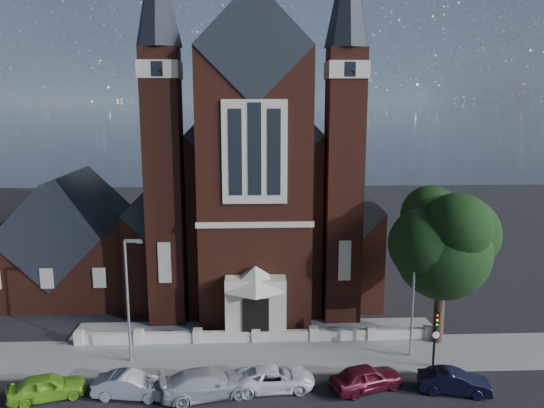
# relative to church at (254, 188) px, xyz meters

# --- Properties ---
(ground) EXTENTS (120.00, 120.00, 0.00)m
(ground) POSITION_rel_church_xyz_m (0.00, -7.94, -8.19)
(ground) COLOR black
(ground) RESTS_ON ground
(pavement_strip) EXTENTS (60.00, 5.00, 0.12)m
(pavement_strip) POSITION_rel_church_xyz_m (0.00, -18.44, -8.19)
(pavement_strip) COLOR slate
(pavement_strip) RESTS_ON ground
(forecourt_paving) EXTENTS (26.00, 3.00, 0.14)m
(forecourt_paving) POSITION_rel_church_xyz_m (0.00, -14.44, -8.19)
(forecourt_paving) COLOR slate
(forecourt_paving) RESTS_ON ground
(forecourt_wall) EXTENTS (24.00, 0.40, 0.90)m
(forecourt_wall) POSITION_rel_church_xyz_m (0.00, -16.44, -8.19)
(forecourt_wall) COLOR #B0A18C
(forecourt_wall) RESTS_ON ground
(church) EXTENTS (20.01, 34.90, 29.20)m
(church) POSITION_rel_church_xyz_m (0.00, 0.00, 0.00)
(church) COLOR #4C2014
(church) RESTS_ON ground
(parish_hall) EXTENTS (12.00, 12.20, 10.24)m
(parish_hall) POSITION_rel_church_xyz_m (-16.00, -4.94, -4.17)
(parish_hall) COLOR #4C2014
(parish_hall) RESTS_ON ground
(street_tree) EXTENTS (6.40, 6.60, 10.70)m
(street_tree) POSITION_rel_church_xyz_m (12.60, -17.23, -1.23)
(street_tree) COLOR black
(street_tree) RESTS_ON ground
(street_lamp_left) EXTENTS (1.16, 0.22, 8.09)m
(street_lamp_left) POSITION_rel_church_xyz_m (-7.91, -18.94, -3.59)
(street_lamp_left) COLOR gray
(street_lamp_left) RESTS_ON ground
(street_lamp_right) EXTENTS (1.16, 0.22, 8.09)m
(street_lamp_right) POSITION_rel_church_xyz_m (10.09, -18.94, -3.59)
(street_lamp_right) COLOR gray
(street_lamp_right) RESTS_ON ground
(traffic_signal) EXTENTS (0.28, 0.42, 4.00)m
(traffic_signal) POSITION_rel_church_xyz_m (11.00, -20.52, -5.60)
(traffic_signal) COLOR black
(traffic_signal) RESTS_ON ground
(car_lime_van) EXTENTS (4.46, 2.87, 1.41)m
(car_lime_van) POSITION_rel_church_xyz_m (-11.73, -22.97, -7.48)
(car_lime_van) COLOR #72B023
(car_lime_van) RESTS_ON ground
(car_silver_a) EXTENTS (4.30, 1.89, 1.37)m
(car_silver_a) POSITION_rel_church_xyz_m (-7.09, -22.97, -7.50)
(car_silver_a) COLOR #98999F
(car_silver_a) RESTS_ON ground
(car_silver_b) EXTENTS (5.64, 3.31, 1.54)m
(car_silver_b) POSITION_rel_church_xyz_m (-2.82, -23.07, -7.42)
(car_silver_b) COLOR #A4A6AC
(car_silver_b) RESTS_ON ground
(car_white_suv) EXTENTS (4.86, 2.53, 1.31)m
(car_white_suv) POSITION_rel_church_xyz_m (1.01, -22.44, -7.53)
(car_white_suv) COLOR white
(car_white_suv) RESTS_ON ground
(car_dark_red) EXTENTS (4.65, 3.06, 1.47)m
(car_dark_red) POSITION_rel_church_xyz_m (6.30, -22.73, -7.45)
(car_dark_red) COLOR #4D0D19
(car_dark_red) RESTS_ON ground
(car_navy) EXTENTS (4.23, 2.20, 1.33)m
(car_navy) POSITION_rel_church_xyz_m (11.23, -23.28, -7.52)
(car_navy) COLOR black
(car_navy) RESTS_ON ground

